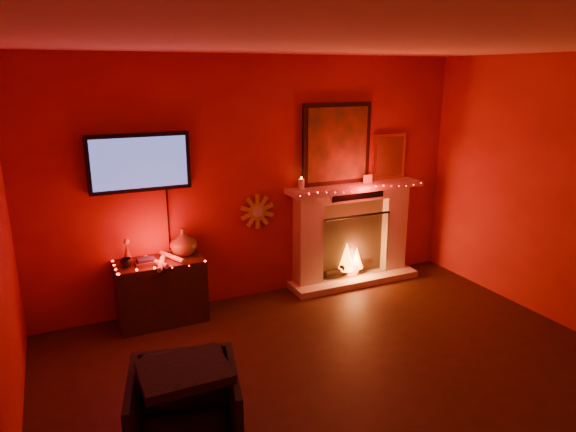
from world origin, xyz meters
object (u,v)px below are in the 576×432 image
tv (140,163)px  console_table (163,287)px  sunburst_clock (257,212)px  fireplace (351,224)px  armchair (185,415)px

tv → console_table: (0.10, -0.19, -1.27)m
sunburst_clock → console_table: bearing=-169.3°
fireplace → tv: fireplace is taller
fireplace → armchair: 3.44m
tv → sunburst_clock: size_ratio=3.10×
tv → armchair: tv is taller
console_table → armchair: (-0.28, -2.07, -0.05)m
fireplace → console_table: fireplace is taller
console_table → fireplace: bearing=3.1°
fireplace → armchair: (-2.62, -2.19, -0.40)m
console_table → armchair: console_table is taller
tv → fireplace: bearing=-1.5°
armchair → fireplace: bearing=53.0°
armchair → console_table: bearing=95.3°
fireplace → console_table: bearing=-176.9°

